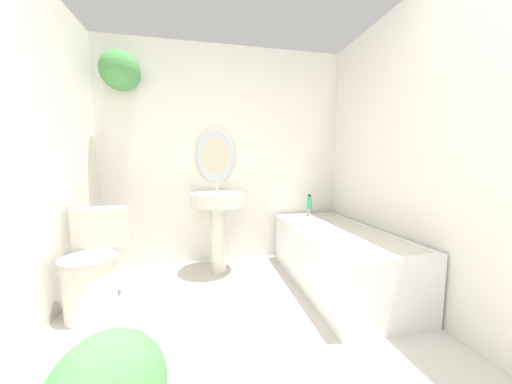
# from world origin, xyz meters

# --- Properties ---
(wall_back) EXTENTS (2.77, 0.37, 2.40)m
(wall_back) POSITION_xyz_m (-0.12, 2.51, 1.30)
(wall_back) COLOR silver
(wall_back) RESTS_ON ground_plane
(wall_right) EXTENTS (0.06, 2.62, 2.40)m
(wall_right) POSITION_xyz_m (1.35, 1.25, 1.20)
(wall_right) COLOR silver
(wall_right) RESTS_ON ground_plane
(toilet) EXTENTS (0.37, 0.53, 0.76)m
(toilet) POSITION_xyz_m (-1.08, 1.66, 0.33)
(toilet) COLOR beige
(toilet) RESTS_ON ground_plane
(pedestal_sink) EXTENTS (0.54, 0.54, 0.92)m
(pedestal_sink) POSITION_xyz_m (-0.11, 2.19, 0.64)
(pedestal_sink) COLOR beige
(pedestal_sink) RESTS_ON ground_plane
(bathtub) EXTENTS (0.73, 1.53, 0.60)m
(bathtub) POSITION_xyz_m (0.94, 1.69, 0.28)
(bathtub) COLOR silver
(bathtub) RESTS_ON ground_plane
(shampoo_bottle) EXTENTS (0.06, 0.06, 0.17)m
(shampoo_bottle) POSITION_xyz_m (0.93, 2.31, 0.68)
(shampoo_bottle) COLOR #38B275
(shampoo_bottle) RESTS_ON bathtub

